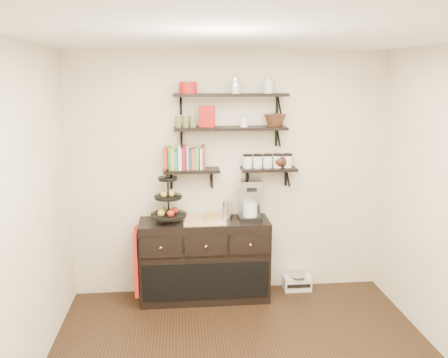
% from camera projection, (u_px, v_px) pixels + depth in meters
% --- Properties ---
extents(ceiling, '(3.50, 3.50, 0.02)m').
position_uv_depth(ceiling, '(256.00, 36.00, 3.28)').
color(ceiling, white).
rests_on(ceiling, back_wall).
extents(back_wall, '(3.50, 0.02, 2.70)m').
position_uv_depth(back_wall, '(229.00, 175.00, 5.27)').
color(back_wall, white).
rests_on(back_wall, ground).
extents(left_wall, '(0.02, 3.50, 2.70)m').
position_uv_depth(left_wall, '(13.00, 230.00, 3.41)').
color(left_wall, white).
rests_on(left_wall, ground).
extents(shelf_top, '(1.20, 0.27, 0.23)m').
position_uv_depth(shelf_top, '(231.00, 95.00, 4.95)').
color(shelf_top, black).
rests_on(shelf_top, back_wall).
extents(shelf_mid, '(1.20, 0.27, 0.23)m').
position_uv_depth(shelf_mid, '(230.00, 129.00, 5.03)').
color(shelf_mid, black).
rests_on(shelf_mid, back_wall).
extents(shelf_low_left, '(0.60, 0.25, 0.23)m').
position_uv_depth(shelf_low_left, '(191.00, 171.00, 5.10)').
color(shelf_low_left, black).
rests_on(shelf_low_left, back_wall).
extents(shelf_low_right, '(0.60, 0.25, 0.23)m').
position_uv_depth(shelf_low_right, '(268.00, 169.00, 5.18)').
color(shelf_low_right, black).
rests_on(shelf_low_right, back_wall).
extents(cookbooks, '(0.43, 0.15, 0.26)m').
position_uv_depth(cookbooks, '(186.00, 158.00, 5.06)').
color(cookbooks, red).
rests_on(cookbooks, shelf_low_left).
extents(glass_canisters, '(0.54, 0.10, 0.13)m').
position_uv_depth(glass_canisters, '(268.00, 162.00, 5.16)').
color(glass_canisters, silver).
rests_on(glass_canisters, shelf_low_right).
extents(sideboard, '(1.40, 0.50, 0.92)m').
position_uv_depth(sideboard, '(205.00, 260.00, 5.21)').
color(sideboard, black).
rests_on(sideboard, floor).
extents(fruit_stand, '(0.38, 0.38, 0.55)m').
position_uv_depth(fruit_stand, '(169.00, 204.00, 5.04)').
color(fruit_stand, black).
rests_on(fruit_stand, sideboard).
extents(candle, '(0.08, 0.08, 0.08)m').
position_uv_depth(candle, '(210.00, 216.00, 5.10)').
color(candle, '#A27825').
rests_on(candle, sideboard).
extents(coffee_maker, '(0.24, 0.23, 0.44)m').
position_uv_depth(coffee_maker, '(250.00, 200.00, 5.14)').
color(coffee_maker, black).
rests_on(coffee_maker, sideboard).
extents(thermal_carafe, '(0.11, 0.11, 0.22)m').
position_uv_depth(thermal_carafe, '(227.00, 211.00, 5.09)').
color(thermal_carafe, silver).
rests_on(thermal_carafe, sideboard).
extents(apron, '(0.04, 0.30, 0.70)m').
position_uv_depth(apron, '(137.00, 261.00, 5.03)').
color(apron, maroon).
rests_on(apron, sideboard).
extents(radio, '(0.31, 0.21, 0.19)m').
position_uv_depth(radio, '(297.00, 282.00, 5.48)').
color(radio, silver).
rests_on(radio, floor).
extents(recipe_box, '(0.17, 0.10, 0.22)m').
position_uv_depth(recipe_box, '(207.00, 117.00, 4.97)').
color(recipe_box, '#AE1713').
rests_on(recipe_box, shelf_mid).
extents(walnut_bowl, '(0.24, 0.24, 0.13)m').
position_uv_depth(walnut_bowl, '(275.00, 120.00, 5.05)').
color(walnut_bowl, black).
rests_on(walnut_bowl, shelf_mid).
extents(ramekins, '(0.09, 0.09, 0.10)m').
position_uv_depth(ramekins, '(244.00, 122.00, 5.02)').
color(ramekins, white).
rests_on(ramekins, shelf_mid).
extents(teapot, '(0.21, 0.16, 0.15)m').
position_uv_depth(teapot, '(280.00, 160.00, 5.17)').
color(teapot, black).
rests_on(teapot, shelf_low_right).
extents(red_pot, '(0.18, 0.18, 0.12)m').
position_uv_depth(red_pot, '(188.00, 88.00, 4.89)').
color(red_pot, '#AE1713').
rests_on(red_pot, shelf_top).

